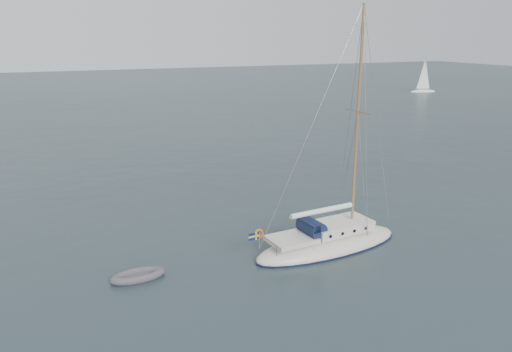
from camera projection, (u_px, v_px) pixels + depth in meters
name	position (u px, v px, depth m)	size (l,w,h in m)	color
ground	(270.00, 255.00, 27.10)	(300.00, 300.00, 0.00)	black
sailboat	(329.00, 231.00, 27.64)	(9.59, 2.87, 13.66)	silver
dinghy	(138.00, 276.00, 24.38)	(2.71, 1.22, 0.39)	#515055
distant_yacht_b	(424.00, 76.00, 101.23)	(5.54, 2.96, 7.35)	white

